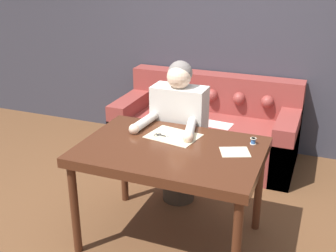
# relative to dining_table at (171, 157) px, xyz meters

# --- Properties ---
(ground_plane) EXTENTS (16.00, 16.00, 0.00)m
(ground_plane) POSITION_rel_dining_table_xyz_m (-0.03, 0.05, -0.69)
(ground_plane) COLOR brown
(wall_back) EXTENTS (8.00, 0.06, 2.60)m
(wall_back) POSITION_rel_dining_table_xyz_m (-0.03, 1.95, 0.61)
(wall_back) COLOR #383842
(wall_back) RESTS_ON ground_plane
(dining_table) EXTENTS (1.28, 0.88, 0.77)m
(dining_table) POSITION_rel_dining_table_xyz_m (0.00, 0.00, 0.00)
(dining_table) COLOR #472314
(dining_table) RESTS_ON ground_plane
(couch) EXTENTS (1.87, 0.88, 0.85)m
(couch) POSITION_rel_dining_table_xyz_m (-0.17, 1.51, -0.39)
(couch) COLOR brown
(couch) RESTS_ON ground_plane
(person) EXTENTS (0.51, 0.62, 1.25)m
(person) POSITION_rel_dining_table_xyz_m (-0.15, 0.56, -0.06)
(person) COLOR #33281E
(person) RESTS_ON ground_plane
(pattern_paper_main) EXTENTS (0.41, 0.34, 0.00)m
(pattern_paper_main) POSITION_rel_dining_table_xyz_m (-0.05, 0.19, 0.08)
(pattern_paper_main) COLOR beige
(pattern_paper_main) RESTS_ON dining_table
(pattern_paper_offcut) EXTENTS (0.24, 0.23, 0.00)m
(pattern_paper_offcut) POSITION_rel_dining_table_xyz_m (0.44, 0.08, 0.08)
(pattern_paper_offcut) COLOR beige
(pattern_paper_offcut) RESTS_ON dining_table
(scissors) EXTENTS (0.22, 0.08, 0.01)m
(scissors) POSITION_rel_dining_table_xyz_m (-0.12, 0.16, 0.08)
(scissors) COLOR silver
(scissors) RESTS_ON dining_table
(thread_spool) EXTENTS (0.04, 0.04, 0.05)m
(thread_spool) POSITION_rel_dining_table_xyz_m (0.53, 0.27, 0.10)
(thread_spool) COLOR #3366B2
(thread_spool) RESTS_ON dining_table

